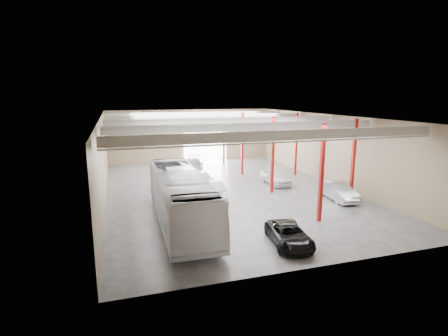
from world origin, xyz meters
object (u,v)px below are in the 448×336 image
black_sedan (289,235)px  car_row_a (216,191)px  coach_bus (181,197)px  car_right_far (276,177)px  car_row_c (193,165)px  car_right_near (338,191)px  car_row_b (201,179)px

black_sedan → car_row_a: size_ratio=0.92×
coach_bus → car_row_a: (3.82, 4.39, -1.05)m
black_sedan → car_right_far: size_ratio=1.00×
coach_bus → car_row_c: bearing=75.9°
car_row_c → car_right_far: car_row_c is taller
car_row_a → car_row_c: bearing=99.4°
car_row_c → car_right_near: 17.57m
car_row_a → car_right_far: size_ratio=1.10×
black_sedan → car_row_b: bearing=105.9°
coach_bus → car_row_a: coach_bus is taller
car_row_c → car_right_near: (9.51, -14.78, -0.03)m
car_row_a → car_right_far: (7.43, 3.68, -0.07)m
car_row_b → car_row_c: car_row_c is taller
black_sedan → coach_bus: bearing=143.8°
car_row_a → coach_bus: bearing=-118.2°
black_sedan → car_row_a: bearing=109.0°
car_row_b → car_right_near: size_ratio=0.87×
car_row_b → car_right_near: car_right_near is taller
car_row_a → black_sedan: bearing=-67.3°
black_sedan → car_right_far: (5.70, 13.68, 0.14)m
car_right_far → black_sedan: bearing=-112.9°
coach_bus → car_row_c: (4.54, 16.39, -1.08)m
black_sedan → car_row_c: bearing=101.7°
coach_bus → car_row_b: (3.75, 9.59, -1.21)m
car_row_a → car_row_c: 12.02m
black_sedan → car_row_c: 22.02m
car_row_b → coach_bus: bearing=-128.5°
car_right_near → coach_bus: bearing=-168.3°
car_row_a → car_right_near: size_ratio=1.05×
car_row_a → car_row_c: (0.72, 12.00, -0.03)m
car_row_c → car_right_near: bearing=-42.4°
coach_bus → car_row_a: size_ratio=2.74×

